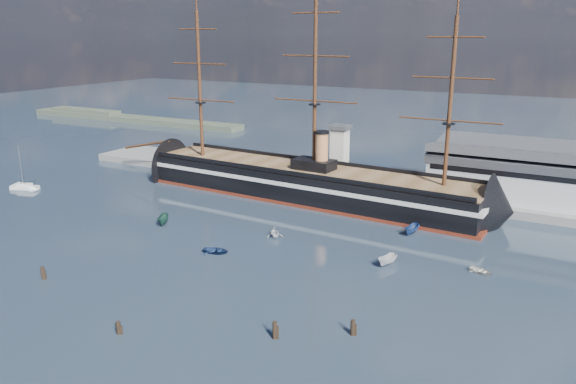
% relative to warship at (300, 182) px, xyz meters
% --- Properties ---
extents(ground, '(600.00, 600.00, 0.00)m').
position_rel_warship_xyz_m(ground, '(1.97, -20.00, -4.04)').
color(ground, '#263441').
rests_on(ground, ground).
extents(quay, '(180.00, 18.00, 2.00)m').
position_rel_warship_xyz_m(quay, '(11.97, 16.00, -4.04)').
color(quay, slate).
rests_on(quay, ground).
extents(warehouse, '(63.00, 21.00, 11.60)m').
position_rel_warship_xyz_m(warehouse, '(59.97, 20.00, 3.95)').
color(warehouse, '#B7BABC').
rests_on(warehouse, ground).
extents(quay_tower, '(5.00, 5.00, 15.00)m').
position_rel_warship_xyz_m(quay_tower, '(4.97, 13.00, 5.72)').
color(quay_tower, silver).
rests_on(quay_tower, ground).
extents(shoreline, '(120.00, 10.00, 4.00)m').
position_rel_warship_xyz_m(shoreline, '(-137.26, 75.00, -2.59)').
color(shoreline, '#3F4C38').
rests_on(shoreline, ground).
extents(warship, '(113.32, 21.29, 53.94)m').
position_rel_warship_xyz_m(warship, '(0.00, 0.00, 0.00)').
color(warship, black).
rests_on(warship, ground).
extents(sailboat, '(7.71, 4.70, 11.87)m').
position_rel_warship_xyz_m(sailboat, '(-68.32, -28.27, -3.28)').
color(sailboat, white).
rests_on(sailboat, ground).
extents(motorboat_a, '(6.57, 5.08, 2.50)m').
position_rel_warship_xyz_m(motorboat_a, '(-16.81, -32.80, -4.04)').
color(motorboat_a, '#245442').
rests_on(motorboat_a, ground).
extents(motorboat_b, '(1.94, 3.37, 1.48)m').
position_rel_warship_xyz_m(motorboat_b, '(2.98, -41.06, -4.04)').
color(motorboat_b, navy).
rests_on(motorboat_b, ground).
extents(motorboat_c, '(6.23, 3.75, 2.34)m').
position_rel_warship_xyz_m(motorboat_c, '(33.56, -31.09, -4.04)').
color(motorboat_c, silver).
rests_on(motorboat_c, ground).
extents(motorboat_d, '(6.55, 6.32, 2.33)m').
position_rel_warship_xyz_m(motorboat_d, '(8.62, -28.37, -4.04)').
color(motorboat_d, white).
rests_on(motorboat_d, ground).
extents(motorboat_e, '(1.91, 2.84, 1.23)m').
position_rel_warship_xyz_m(motorboat_e, '(49.05, -26.75, -4.04)').
color(motorboat_e, beige).
rests_on(motorboat_e, ground).
extents(motorboat_f, '(6.37, 3.12, 2.44)m').
position_rel_warship_xyz_m(motorboat_f, '(32.78, -13.08, -4.04)').
color(motorboat_f, navy).
rests_on(motorboat_f, ground).
extents(piling_near_left, '(0.64, 0.64, 2.93)m').
position_rel_warship_xyz_m(piling_near_left, '(-16.03, -64.57, -4.04)').
color(piling_near_left, black).
rests_on(piling_near_left, ground).
extents(piling_near_mid, '(0.64, 0.64, 2.58)m').
position_rel_warship_xyz_m(piling_near_mid, '(8.42, -71.85, -4.04)').
color(piling_near_mid, black).
rests_on(piling_near_mid, ground).
extents(piling_near_right, '(0.64, 0.64, 3.24)m').
position_rel_warship_xyz_m(piling_near_right, '(28.13, -62.62, -4.04)').
color(piling_near_right, black).
rests_on(piling_near_right, ground).
extents(piling_far_right, '(0.64, 0.64, 3.03)m').
position_rel_warship_xyz_m(piling_far_right, '(37.18, -56.74, -4.04)').
color(piling_far_right, black).
rests_on(piling_far_right, ground).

